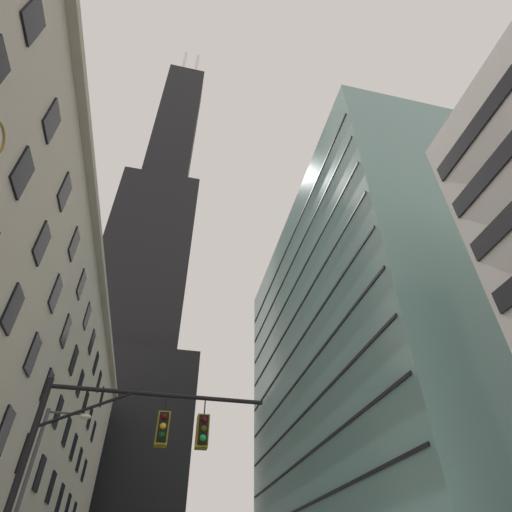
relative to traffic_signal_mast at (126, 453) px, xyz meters
name	(u,v)px	position (x,y,z in m)	size (l,w,h in m)	color
dark_skyscraper	(138,310)	(-8.02, 71.34, 47.21)	(28.62, 28.62, 181.27)	black
glass_office_midrise	(370,369)	(24.52, 28.29, 17.37)	(18.86, 44.26, 45.07)	gray
traffic_signal_mast	(126,453)	(0.00, 0.00, 0.00)	(7.25, 0.63, 7.11)	black
street_lamppost	(29,493)	(-4.23, 7.81, 0.02)	(2.13, 0.32, 8.62)	#47474C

